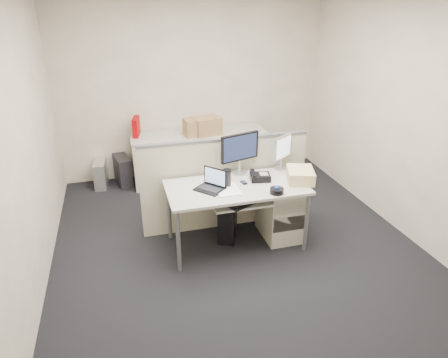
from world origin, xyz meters
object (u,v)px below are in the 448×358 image
object	(u,v)px
laptop	(209,181)
desk_phone	(260,177)
monitor_main	(240,154)
desk	(236,191)

from	to	relation	value
laptop	desk_phone	world-z (taller)	laptop
laptop	monitor_main	bearing A→B (deg)	87.10
laptop	desk_phone	size ratio (longest dim) A/B	1.33
desk	desk_phone	distance (m)	0.33
monitor_main	laptop	distance (m)	0.57
desk	laptop	size ratio (longest dim) A/B	5.25
desk	monitor_main	xyz separation A→B (m)	(0.13, 0.32, 0.30)
monitor_main	desk_phone	size ratio (longest dim) A/B	2.22
desk	desk_phone	world-z (taller)	desk_phone
desk	monitor_main	bearing A→B (deg)	67.18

